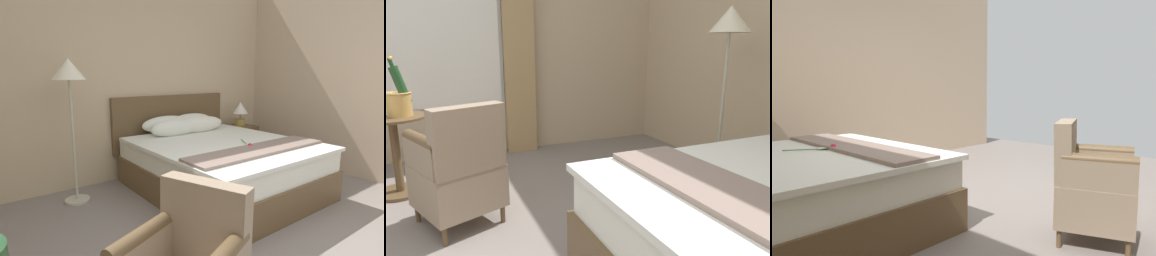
% 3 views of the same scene
% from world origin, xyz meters
% --- Properties ---
extents(wall_window_side, '(0.27, 5.94, 3.20)m').
position_xyz_m(wall_window_side, '(-2.71, 0.00, 1.59)').
color(wall_window_side, '#C1AC8D').
rests_on(wall_window_side, ground).
extents(floor_lamp_brass, '(0.36, 0.36, 1.64)m').
position_xyz_m(floor_lamp_brass, '(-0.81, 2.48, 1.39)').
color(floor_lamp_brass, beige).
rests_on(floor_lamp_brass, ground).
extents(side_table_round, '(0.57, 0.57, 0.71)m').
position_xyz_m(side_table_round, '(-1.72, -0.33, 0.40)').
color(side_table_round, brown).
rests_on(side_table_round, ground).
extents(champagne_bucket, '(0.21, 0.21, 0.50)m').
position_xyz_m(champagne_bucket, '(-1.71, -0.26, 0.85)').
color(champagne_bucket, tan).
rests_on(champagne_bucket, side_table_round).
extents(armchair_by_window, '(0.70, 0.69, 0.91)m').
position_xyz_m(armchair_by_window, '(-0.93, 0.12, 0.42)').
color(armchair_by_window, brown).
rests_on(armchair_by_window, ground).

